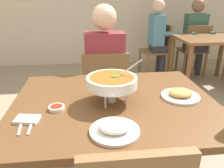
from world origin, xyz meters
name	(u,v)px	position (x,y,z in m)	size (l,w,h in m)	color
dining_table_main	(115,116)	(0.00, 0.00, 0.67)	(1.24, 0.99, 0.78)	brown
chair_diner_main	(105,90)	(0.00, 0.78, 0.51)	(0.44, 0.44, 0.90)	brown
diner_main	(104,66)	(0.00, 0.81, 0.75)	(0.40, 0.45, 1.31)	#2D2D38
curry_bowl	(112,82)	(-0.02, -0.01, 0.91)	(0.33, 0.30, 0.26)	silver
rice_plate	(115,129)	(-0.04, -0.33, 0.80)	(0.24, 0.24, 0.06)	white
appetizer_plate	(181,95)	(0.42, 0.00, 0.80)	(0.24, 0.24, 0.06)	white
sauce_dish	(57,108)	(-0.34, -0.07, 0.79)	(0.09, 0.09, 0.02)	white
napkin_folded	(27,119)	(-0.48, -0.18, 0.78)	(0.12, 0.08, 0.02)	white
fork_utensil	(21,125)	(-0.50, -0.23, 0.78)	(0.01, 0.17, 0.01)	silver
spoon_utensil	(31,125)	(-0.45, -0.23, 0.78)	(0.01, 0.17, 0.01)	silver
dining_table_far	(209,46)	(1.70, 1.98, 0.64)	(1.00, 0.80, 0.78)	brown
chair_bg_middle	(159,47)	(1.11, 2.54, 0.51)	(0.48, 0.48, 0.90)	brown
chair_bg_right	(195,47)	(1.73, 2.46, 0.51)	(0.45, 0.45, 0.90)	brown
patron_bg_middle	(158,34)	(1.07, 2.52, 0.75)	(0.45, 0.40, 1.31)	#2D2D38
patron_bg_right	(196,33)	(1.73, 2.51, 0.75)	(0.40, 0.45, 1.31)	#2D2D38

